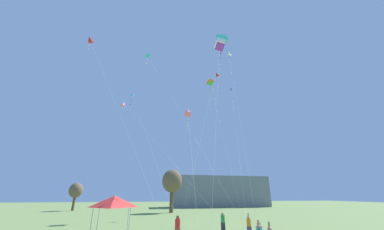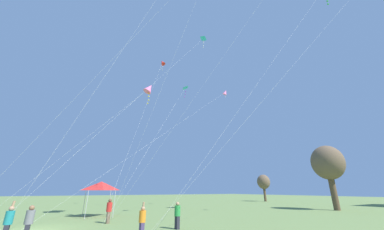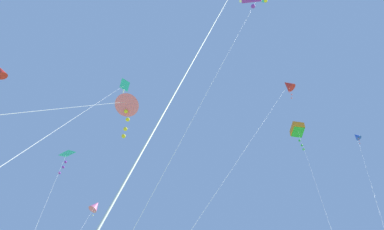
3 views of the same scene
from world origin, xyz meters
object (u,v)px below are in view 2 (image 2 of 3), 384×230
(festival_tent, at_px, (101,186))
(person_red_shirt, at_px, (109,210))
(kite_pink_diamond_9, at_px, (149,89))
(kite_red_diamond_7, at_px, (162,63))
(kite_pink_diamond_0, at_px, (225,92))
(kite_cyan_delta_5, at_px, (202,40))
(kite_cyan_delta_4, at_px, (185,88))
(person_grey_shirt, at_px, (29,222))
(person_green_shirt, at_px, (177,214))
(person_teal_shirt, at_px, (8,222))
(person_orange_shirt, at_px, (142,220))

(festival_tent, height_order, person_red_shirt, festival_tent)
(kite_pink_diamond_9, bearing_deg, person_red_shirt, -118.23)
(festival_tent, distance_m, kite_red_diamond_7, 24.55)
(festival_tent, distance_m, kite_pink_diamond_0, 25.71)
(person_red_shirt, height_order, kite_cyan_delta_5, kite_cyan_delta_5)
(person_red_shirt, distance_m, kite_cyan_delta_4, 19.57)
(festival_tent, relative_size, kite_pink_diamond_9, 0.27)
(person_grey_shirt, bearing_deg, kite_cyan_delta_4, -27.69)
(festival_tent, bearing_deg, person_green_shirt, 19.93)
(person_green_shirt, height_order, kite_pink_diamond_0, kite_pink_diamond_0)
(kite_pink_diamond_9, bearing_deg, festival_tent, -159.76)
(kite_cyan_delta_4, relative_size, kite_cyan_delta_5, 0.67)
(festival_tent, distance_m, person_teal_shirt, 11.13)
(kite_cyan_delta_5, bearing_deg, person_green_shirt, -42.65)
(person_grey_shirt, distance_m, person_red_shirt, 6.76)
(kite_pink_diamond_0, xyz_separation_m, kite_red_diamond_7, (-4.42, -10.80, 5.31))
(kite_cyan_delta_4, bearing_deg, person_red_shirt, -60.12)
(person_grey_shirt, xyz_separation_m, kite_pink_diamond_9, (-3.50, 7.10, 11.10))
(festival_tent, bearing_deg, person_grey_shirt, -25.74)
(person_orange_shirt, distance_m, kite_cyan_delta_5, 28.96)
(person_grey_shirt, relative_size, kite_pink_diamond_9, 0.14)
(kite_pink_diamond_0, bearing_deg, person_teal_shirt, -64.44)
(kite_cyan_delta_4, height_order, kite_red_diamond_7, kite_red_diamond_7)
(person_orange_shirt, bearing_deg, kite_cyan_delta_5, 12.04)
(person_orange_shirt, distance_m, person_grey_shirt, 5.88)
(kite_red_diamond_7, bearing_deg, kite_pink_diamond_9, -25.34)
(kite_pink_diamond_0, bearing_deg, person_grey_shirt, -62.67)
(person_red_shirt, height_order, kite_cyan_delta_4, kite_cyan_delta_4)
(person_green_shirt, distance_m, person_red_shirt, 6.36)
(festival_tent, xyz_separation_m, kite_pink_diamond_9, (6.36, 2.34, 9.10))
(festival_tent, bearing_deg, person_orange_shirt, 3.87)
(festival_tent, bearing_deg, kite_red_diamond_7, 129.20)
(person_orange_shirt, relative_size, kite_pink_diamond_0, 0.07)
(festival_tent, relative_size, person_red_shirt, 1.85)
(person_grey_shirt, xyz_separation_m, kite_red_diamond_7, (-16.97, 13.47, 23.81))
(person_grey_shirt, bearing_deg, kite_cyan_delta_5, -35.88)
(person_green_shirt, height_order, kite_red_diamond_7, kite_red_diamond_7)
(kite_red_diamond_7, bearing_deg, person_teal_shirt, -41.17)
(kite_red_diamond_7, height_order, kite_pink_diamond_9, kite_red_diamond_7)
(person_teal_shirt, xyz_separation_m, person_red_shirt, (-4.20, 5.80, 0.03))
(kite_cyan_delta_4, relative_size, kite_pink_diamond_9, 1.38)
(person_orange_shirt, relative_size, person_green_shirt, 1.07)
(person_orange_shirt, distance_m, person_teal_shirt, 6.92)
(festival_tent, xyz_separation_m, kite_cyan_delta_5, (1.27, 12.15, 22.45))
(kite_cyan_delta_4, bearing_deg, kite_red_diamond_7, -169.40)
(person_green_shirt, xyz_separation_m, person_red_shirt, (-5.21, -3.65, 0.05))
(person_green_shirt, height_order, kite_cyan_delta_4, kite_cyan_delta_4)
(person_teal_shirt, height_order, person_green_shirt, person_teal_shirt)
(person_teal_shirt, height_order, kite_pink_diamond_0, kite_pink_diamond_0)
(person_teal_shirt, height_order, person_red_shirt, person_teal_shirt)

